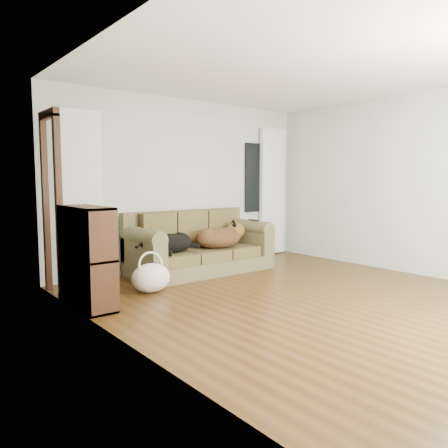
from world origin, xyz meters
TOP-DOWN VIEW (x-y plane):
  - floor at (0.00, 0.00)m, footprint 5.00×5.00m
  - ceiling at (0.00, 0.00)m, footprint 5.00×5.00m
  - wall_back at (0.00, 2.50)m, footprint 4.50×0.04m
  - wall_left at (-2.25, 0.00)m, footprint 0.04×5.00m
  - wall_right at (2.25, 0.00)m, footprint 0.04×5.00m
  - curtain_left at (-1.70, 2.42)m, footprint 0.55×0.08m
  - curtain_right at (1.80, 2.42)m, footprint 0.55×0.08m
  - window_pane at (1.45, 2.47)m, footprint 0.50×0.03m
  - door_casing at (-2.20, 2.05)m, footprint 0.07×0.60m
  - sofa at (-0.10, 1.97)m, footprint 2.12×0.92m
  - dog_black_lab at (-0.70, 1.94)m, footprint 0.74×0.60m
  - dog_shepherd at (0.18, 1.89)m, footprint 0.85×0.69m
  - tv_remote at (0.83, 1.85)m, footprint 0.06×0.18m
  - tote_bag at (-1.27, 1.39)m, footprint 0.59×0.52m
  - bookshelf at (-2.09, 1.28)m, footprint 0.40×0.89m

SIDE VIEW (x-z plane):
  - floor at x=0.00m, z-range 0.00..0.00m
  - tote_bag at x=-1.27m, z-range -0.02..0.34m
  - sofa at x=-0.10m, z-range 0.02..0.88m
  - dog_black_lab at x=-0.70m, z-range 0.34..0.62m
  - dog_shepherd at x=0.18m, z-range 0.32..0.66m
  - bookshelf at x=-2.09m, z-range -0.04..1.04m
  - tv_remote at x=0.83m, z-range 0.72..0.74m
  - door_casing at x=-2.20m, z-range 0.00..2.10m
  - curtain_left at x=-1.70m, z-range 0.02..2.27m
  - curtain_right at x=1.80m, z-range 0.02..2.27m
  - wall_back at x=0.00m, z-range 0.00..2.60m
  - wall_left at x=-2.25m, z-range 0.00..2.60m
  - wall_right at x=2.25m, z-range 0.00..2.60m
  - window_pane at x=1.45m, z-range 0.80..2.00m
  - ceiling at x=0.00m, z-range 2.60..2.60m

